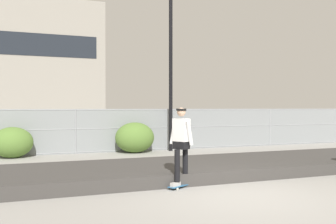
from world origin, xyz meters
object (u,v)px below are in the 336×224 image
(skater, at_px, (181,141))
(shrub_center, at_px, (135,138))
(skateboard, at_px, (181,185))
(parked_car_mid, at_px, (183,128))
(shrub_left, at_px, (12,142))
(street_lamp, at_px, (171,43))
(parked_car_near, at_px, (65,130))

(skater, height_order, shrub_center, skater)
(skateboard, height_order, shrub_center, shrub_center)
(skateboard, bearing_deg, skater, 135.00)
(skater, bearing_deg, shrub_center, 83.07)
(skateboard, xyz_separation_m, shrub_center, (0.86, 7.05, 0.58))
(parked_car_mid, relative_size, shrub_left, 2.99)
(parked_car_mid, bearing_deg, skater, -113.35)
(street_lamp, bearing_deg, shrub_center, -176.25)
(skateboard, xyz_separation_m, street_lamp, (2.53, 7.16, 4.67))
(street_lamp, distance_m, shrub_left, 7.66)
(shrub_center, bearing_deg, street_lamp, 3.75)
(shrub_center, bearing_deg, shrub_left, 179.16)
(shrub_left, bearing_deg, parked_car_mid, 20.22)
(skater, relative_size, parked_car_near, 0.41)
(shrub_left, bearing_deg, skater, -61.19)
(skater, xyz_separation_m, shrub_center, (0.86, 7.05, -0.48))
(skateboard, xyz_separation_m, parked_car_mid, (4.40, 10.18, 0.78))
(shrub_left, bearing_deg, street_lamp, 0.35)
(street_lamp, relative_size, shrub_center, 4.67)
(skater, distance_m, street_lamp, 8.41)
(skater, xyz_separation_m, street_lamp, (2.53, 7.16, 3.61))
(skater, relative_size, shrub_left, 1.21)
(parked_car_near, bearing_deg, skateboard, -80.40)
(shrub_left, relative_size, shrub_center, 0.91)
(parked_car_near, bearing_deg, parked_car_mid, 1.13)
(street_lamp, distance_m, parked_car_mid, 5.27)
(street_lamp, height_order, shrub_left, street_lamp)
(skater, bearing_deg, skateboard, -45.00)
(shrub_left, distance_m, shrub_center, 4.77)
(skateboard, distance_m, skater, 1.06)
(parked_car_mid, bearing_deg, skateboard, -113.35)
(parked_car_near, bearing_deg, shrub_left, -126.97)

